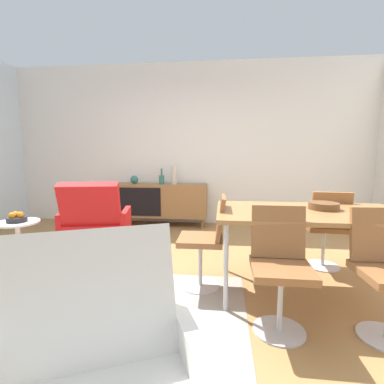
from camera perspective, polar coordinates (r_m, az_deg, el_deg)
ground_plane at (r=2.81m, az=-7.60°, el=-18.31°), size 8.32×8.32×0.00m
wall_back at (r=5.09m, az=-0.77°, el=9.55°), size 6.80×0.12×2.80m
sideboard at (r=4.93m, az=-6.38°, el=-1.63°), size 1.60×0.45×0.72m
vase_cobalt at (r=4.83m, az=-3.66°, el=3.51°), size 0.09×0.09×0.33m
vase_sculptural_dark at (r=5.01m, az=-11.58°, el=2.46°), size 0.14×0.14×0.14m
vase_ceramic_small at (r=4.88m, az=-6.15°, el=2.61°), size 0.09×0.09×0.27m
dining_table at (r=2.66m, az=22.69°, el=-4.41°), size 1.60×0.90×0.74m
wooden_bowl_on_table at (r=2.77m, az=25.08°, el=-2.56°), size 0.26×0.26×0.06m
dining_chair_front_left at (r=2.12m, az=17.36°, el=-13.62°), size 0.40×0.43×0.86m
dining_chair_back_right at (r=3.33m, az=25.54°, el=-6.25°), size 0.42×0.45×0.86m
dining_chair_near_window at (r=2.61m, az=3.10°, el=-9.21°), size 0.43×0.40×0.86m
lounge_chair_red at (r=3.33m, az=-19.00°, el=-5.96°), size 0.81×0.77×0.95m
armchair_black_shell at (r=1.18m, az=-18.96°, el=-32.68°), size 0.86×0.84×0.95m
side_table_round at (r=3.57m, az=-31.66°, el=-8.22°), size 0.44×0.44×0.52m
fruit_bowl at (r=3.51m, az=-31.95°, el=-4.46°), size 0.20×0.20×0.11m
area_rug at (r=2.41m, az=-18.30°, el=-23.27°), size 2.20×1.70×0.01m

